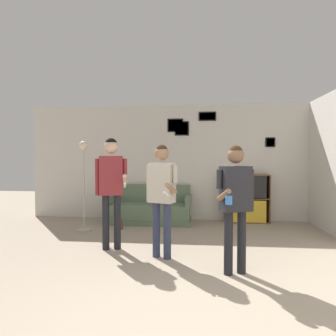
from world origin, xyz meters
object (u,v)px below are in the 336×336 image
(couch, at_px, (149,210))
(bottle_on_floor, at_px, (121,225))
(bookshelf, at_px, (247,199))
(person_watcher_holding_cup, at_px, (235,196))
(drinking_cup, at_px, (246,172))
(person_player_foreground_center, at_px, (162,189))
(floor_lamp, at_px, (84,172))
(person_player_foreground_left, at_px, (111,180))

(couch, distance_m, bottle_on_floor, 0.88)
(bookshelf, relative_size, person_watcher_holding_cup, 0.67)
(couch, bearing_deg, drinking_cup, 5.35)
(drinking_cup, bearing_deg, person_player_foreground_center, -121.75)
(bookshelf, height_order, person_watcher_holding_cup, person_watcher_holding_cup)
(floor_lamp, xyz_separation_m, person_watcher_holding_cup, (2.71, -1.96, -0.19))
(floor_lamp, relative_size, bottle_on_floor, 7.76)
(person_player_foreground_center, relative_size, person_watcher_holding_cup, 1.02)
(bookshelf, bearing_deg, couch, -174.73)
(bookshelf, bearing_deg, drinking_cup, 178.04)
(person_player_foreground_center, bearing_deg, drinking_cup, 58.25)
(couch, bearing_deg, person_player_foreground_center, -76.40)
(couch, distance_m, person_player_foreground_center, 2.55)
(drinking_cup, bearing_deg, bottle_on_floor, -160.25)
(person_watcher_holding_cup, bearing_deg, person_player_foreground_center, 152.50)
(person_watcher_holding_cup, relative_size, drinking_cup, 14.16)
(floor_lamp, bearing_deg, drinking_cup, 18.81)
(floor_lamp, distance_m, bottle_on_floor, 1.30)
(person_player_foreground_left, height_order, drinking_cup, person_player_foreground_left)
(person_player_foreground_left, height_order, bottle_on_floor, person_player_foreground_left)
(couch, relative_size, floor_lamp, 1.06)
(couch, relative_size, person_player_foreground_center, 1.15)
(bookshelf, xyz_separation_m, floor_lamp, (-3.34, -1.13, 0.63))
(couch, bearing_deg, bottle_on_floor, -121.33)
(couch, distance_m, floor_lamp, 1.73)
(person_player_foreground_center, xyz_separation_m, bottle_on_floor, (-1.02, 1.64, -0.91))
(couch, relative_size, person_player_foreground_left, 1.07)
(floor_lamp, bearing_deg, person_player_foreground_left, -51.66)
(person_player_foreground_center, bearing_deg, bottle_on_floor, 121.98)
(person_player_foreground_left, bearing_deg, floor_lamp, 128.34)
(couch, relative_size, person_watcher_holding_cup, 1.18)
(bookshelf, height_order, bottle_on_floor, bookshelf)
(person_player_foreground_center, bearing_deg, person_player_foreground_left, 159.18)
(person_player_foreground_left, xyz_separation_m, person_watcher_holding_cup, (1.82, -0.83, -0.12))
(couch, xyz_separation_m, floor_lamp, (-1.15, -0.93, 0.89))
(person_player_foreground_left, bearing_deg, person_watcher_holding_cup, -24.52)
(floor_lamp, xyz_separation_m, bottle_on_floor, (0.71, 0.19, -1.08))
(bookshelf, xyz_separation_m, bottle_on_floor, (-2.64, -0.94, -0.45))
(person_player_foreground_center, relative_size, bottle_on_floor, 7.13)
(floor_lamp, distance_m, person_watcher_holding_cup, 3.35)
(person_player_foreground_left, relative_size, drinking_cup, 15.56)
(bookshelf, distance_m, person_watcher_holding_cup, 3.18)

